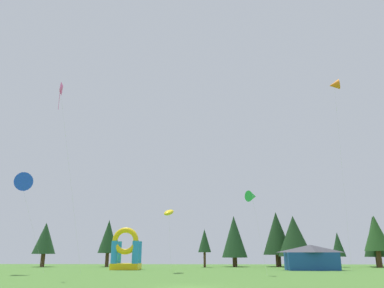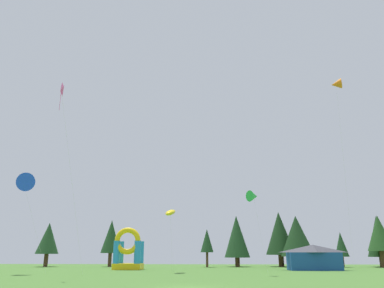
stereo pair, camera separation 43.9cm
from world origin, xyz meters
TOP-DOWN VIEW (x-y plane):
  - ground_plane at (0.00, 0.00)m, footprint 120.00×120.00m
  - kite_yellow_parafoil at (-3.75, 21.88)m, footprint 1.61×4.18m
  - kite_blue_delta at (-22.57, 17.77)m, footprint 4.76×4.58m
  - kite_orange_delta at (20.19, 21.69)m, footprint 2.21×6.09m
  - kite_pink_diamond at (-14.97, 8.91)m, footprint 1.97×8.63m
  - kite_green_delta at (6.90, 16.52)m, footprint 1.99×2.41m
  - inflatable_blue_arch at (-11.11, 30.32)m, footprint 4.22×3.57m
  - festival_tent at (16.80, 29.61)m, footprint 7.37×3.60m
  - tree_row_0 at (-29.05, 42.05)m, footprint 4.18×4.18m
  - tree_row_1 at (-17.30, 43.03)m, footprint 3.66×3.66m
  - tree_row_2 at (0.89, 41.34)m, footprint 2.35×2.35m
  - tree_row_3 at (6.48, 43.74)m, footprint 4.73×4.73m
  - tree_row_4 at (14.68, 44.77)m, footprint 5.45×5.45m
  - tree_row_5 at (17.23, 41.78)m, footprint 6.02×6.02m
  - tree_row_6 at (25.07, 42.05)m, footprint 2.43×2.43m
  - tree_row_7 at (31.70, 41.12)m, footprint 4.54×4.54m
  - tree_row_8 at (33.10, 44.96)m, footprint 4.52×4.52m

SIDE VIEW (x-z plane):
  - ground_plane at x=0.00m, z-range 0.00..0.00m
  - festival_tent at x=16.80m, z-range 0.00..3.62m
  - inflatable_blue_arch at x=-11.11m, z-range -0.74..5.49m
  - tree_row_6 at x=25.07m, z-range 0.87..6.94m
  - tree_row_2 at x=0.89m, z-range 1.22..7.88m
  - tree_row_0 at x=-29.05m, z-range 1.09..9.08m
  - tree_row_5 at x=17.23m, z-range 0.89..9.94m
  - tree_row_1 at x=-17.30m, z-range 1.16..9.68m
  - tree_row_3 at x=6.48m, z-range 0.79..10.08m
  - tree_row_8 at x=33.10m, z-range 0.84..10.08m
  - tree_row_7 at x=31.70m, z-range 1.33..10.32m
  - tree_row_4 at x=14.68m, z-range 1.02..11.08m
  - kite_yellow_parafoil at x=-3.75m, z-range 3.44..11.92m
  - kite_green_delta at x=6.90m, z-range 4.16..13.88m
  - kite_blue_delta at x=-22.57m, z-range 4.98..17.63m
  - kite_pink_diamond at x=-14.97m, z-range 9.59..30.25m
  - kite_orange_delta at x=20.19m, z-range 12.58..39.37m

